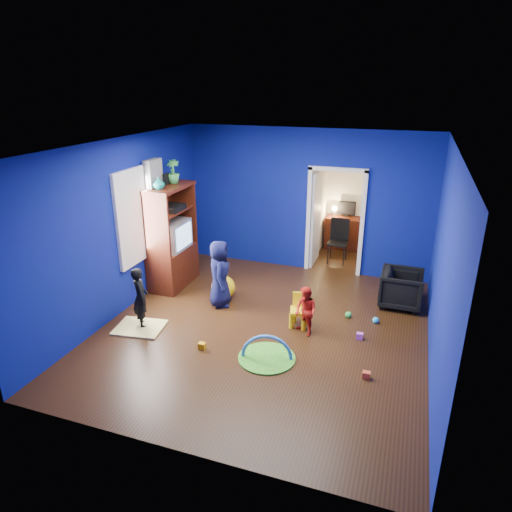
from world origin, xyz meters
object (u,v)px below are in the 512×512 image
(tv_armoire, at_px, (171,237))
(hopper_ball, at_px, (223,287))
(crt_tv, at_px, (173,235))
(play_mat, at_px, (267,358))
(armchair, at_px, (402,289))
(toddler_red, at_px, (306,311))
(child_navy, at_px, (220,274))
(kid_chair, at_px, (299,312))
(vase, at_px, (159,183))
(child_black, at_px, (140,298))
(study_desk, at_px, (344,233))
(folding_chair, at_px, (338,242))

(tv_armoire, height_order, hopper_ball, tv_armoire)
(crt_tv, distance_m, play_mat, 3.25)
(armchair, distance_m, toddler_red, 2.03)
(child_navy, relative_size, kid_chair, 2.40)
(child_navy, xyz_separation_m, tv_armoire, (-1.21, 0.52, 0.38))
(child_navy, relative_size, tv_armoire, 0.61)
(crt_tv, xyz_separation_m, kid_chair, (2.67, -0.80, -0.77))
(toddler_red, xyz_separation_m, vase, (-2.86, 0.70, 1.67))
(armchair, distance_m, kid_chair, 2.00)
(hopper_ball, xyz_separation_m, kid_chair, (1.55, -0.53, 0.03))
(child_black, bearing_deg, play_mat, -138.14)
(hopper_ball, bearing_deg, tv_armoire, 167.06)
(child_navy, distance_m, kid_chair, 1.57)
(toddler_red, height_order, play_mat, toddler_red)
(child_black, relative_size, study_desk, 1.15)
(toddler_red, relative_size, play_mat, 0.95)
(tv_armoire, relative_size, play_mat, 2.37)
(armchair, distance_m, child_black, 4.46)
(child_navy, relative_size, crt_tv, 1.72)
(child_black, relative_size, folding_chair, 1.10)
(kid_chair, distance_m, folding_chair, 3.02)
(kid_chair, xyz_separation_m, folding_chair, (0.10, 3.01, 0.21))
(toddler_red, height_order, hopper_ball, toddler_red)
(play_mat, bearing_deg, crt_tv, 143.03)
(toddler_red, xyz_separation_m, tv_armoire, (-2.86, 1.00, 0.59))
(vase, height_order, tv_armoire, vase)
(child_black, height_order, study_desk, child_black)
(hopper_ball, xyz_separation_m, study_desk, (1.65, 3.44, 0.16))
(tv_armoire, bearing_deg, study_desk, 48.53)
(child_black, bearing_deg, kid_chair, -113.08)
(crt_tv, xyz_separation_m, hopper_ball, (1.12, -0.27, -0.80))
(crt_tv, relative_size, kid_chair, 1.40)
(child_black, distance_m, play_mat, 2.27)
(toddler_red, bearing_deg, vase, -156.93)
(hopper_ball, distance_m, study_desk, 3.82)
(child_black, height_order, hopper_ball, child_black)
(child_black, distance_m, kid_chair, 2.55)
(folding_chair, bearing_deg, child_black, -123.14)
(vase, bearing_deg, hopper_ball, 1.71)
(tv_armoire, distance_m, study_desk, 4.28)
(child_navy, height_order, tv_armoire, tv_armoire)
(kid_chair, height_order, play_mat, kid_chair)
(kid_chair, height_order, folding_chair, folding_chair)
(armchair, xyz_separation_m, child_black, (-3.92, -2.11, 0.18))
(child_navy, relative_size, hopper_ball, 2.74)
(tv_armoire, bearing_deg, crt_tv, 0.00)
(folding_chair, bearing_deg, armchair, -50.38)
(crt_tv, relative_size, study_desk, 0.80)
(toddler_red, distance_m, play_mat, 1.01)
(study_desk, bearing_deg, folding_chair, -90.00)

